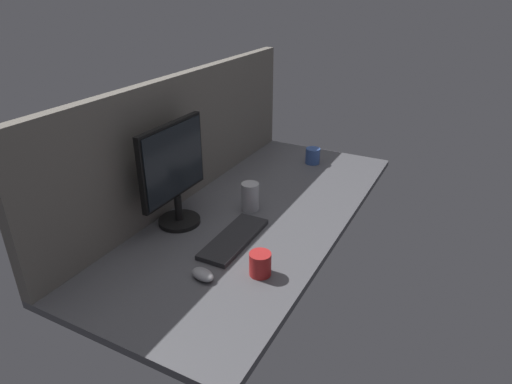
{
  "coord_description": "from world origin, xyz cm",
  "views": [
    {
      "loc": [
        -155.63,
        -81.48,
        96.0
      ],
      "look_at": [
        -9.68,
        0.0,
        14.0
      ],
      "focal_mm": 30.95,
      "sensor_mm": 36.0,
      "label": 1
    }
  ],
  "objects": [
    {
      "name": "mug_steel",
      "position": [
        0.82,
        3.21,
        6.44
      ],
      "size": [
        8.01,
        8.01,
        12.89
      ],
      "color": "#B2B2B7",
      "rests_on": "ground_plane"
    },
    {
      "name": "mug_red_plastic",
      "position": [
        -40.68,
        -23.12,
        4.37
      ],
      "size": [
        7.93,
        7.93,
        8.73
      ],
      "color": "red",
      "rests_on": "ground_plane"
    },
    {
      "name": "monitor",
      "position": [
        -24.2,
        25.13,
        24.28
      ],
      "size": [
        38.84,
        18.0,
        44.43
      ],
      "color": "black",
      "rests_on": "ground_plane"
    },
    {
      "name": "mug_ceramic_blue",
      "position": [
        66.04,
        -2.01,
        4.42
      ],
      "size": [
        8.11,
        8.11,
        8.85
      ],
      "color": "#38569E",
      "rests_on": "ground_plane"
    },
    {
      "name": "cubicle_wall_back",
      "position": [
        0.0,
        37.5,
        29.08
      ],
      "size": [
        180.0,
        5.0,
        58.16
      ],
      "color": "slate",
      "rests_on": "ground_plane"
    },
    {
      "name": "ground_plane",
      "position": [
        0.0,
        0.0,
        -1.5
      ],
      "size": [
        180.0,
        80.0,
        3.0
      ],
      "primitive_type": "cube",
      "color": "#515156"
    },
    {
      "name": "mouse",
      "position": [
        -52.31,
        -6.4,
        1.7
      ],
      "size": [
        7.88,
        10.72,
        3.4
      ],
      "primitive_type": "ellipsoid",
      "rotation": [
        0.0,
        0.0,
        -0.26
      ],
      "color": "#99999E",
      "rests_on": "ground_plane"
    },
    {
      "name": "keyboard",
      "position": [
        -25.82,
        -3.74,
        1.0
      ],
      "size": [
        37.18,
        13.53,
        2.0
      ],
      "primitive_type": "cube",
      "rotation": [
        0.0,
        0.0,
        0.01
      ],
      "color": "#262628",
      "rests_on": "ground_plane"
    }
  ]
}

